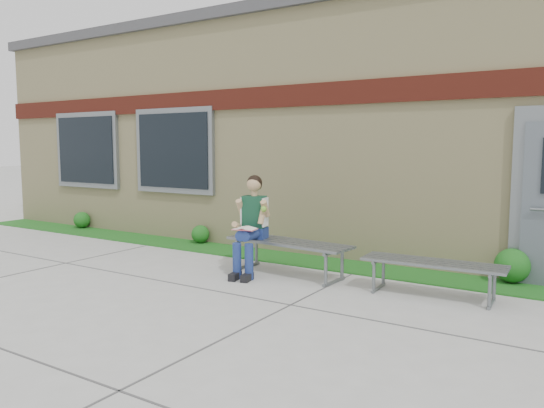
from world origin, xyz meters
The scene contains 9 objects.
ground centered at (0.00, 0.00, 0.00)m, with size 80.00×80.00×0.00m, color #9E9E99.
grass_strip centered at (0.00, 2.60, 0.01)m, with size 16.00×0.80×0.02m, color #165015.
school_building centered at (0.00, 5.99, 2.10)m, with size 16.20×6.22×4.20m.
bench_left centered at (0.26, 1.70, 0.37)m, with size 1.90×0.69×0.48m.
bench_right centered at (2.26, 1.70, 0.33)m, with size 1.68×0.53×0.43m.
girl centered at (-0.22, 1.49, 0.73)m, with size 0.53×0.85×1.39m.
shrub_west centered at (-5.62, 2.85, 0.19)m, with size 0.35×0.35×0.35m, color #165015.
shrub_mid centered at (-2.29, 2.85, 0.18)m, with size 0.33×0.33×0.33m, color #165015.
shrub_east centered at (2.97, 2.85, 0.24)m, with size 0.45×0.45×0.45m, color #165015.
Camera 1 is at (3.95, -4.55, 1.80)m, focal length 35.00 mm.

